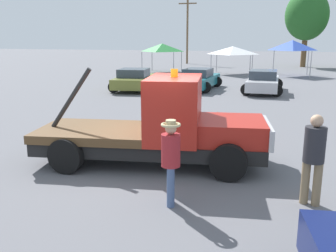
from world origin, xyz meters
TOP-DOWN VIEW (x-y plane):
  - ground_plane at (0.00, 0.00)m, footprint 160.00×160.00m
  - tow_truck at (0.37, 0.05)m, footprint 6.19×2.83m
  - person_near_truck at (3.87, -1.52)m, footprint 0.41×0.41m
  - person_at_hood at (1.19, -2.28)m, footprint 0.39×0.39m
  - parked_car_olive at (-5.36, 13.17)m, footprint 2.86×4.69m
  - parked_car_teal at (-1.50, 14.46)m, footprint 2.57×4.72m
  - parked_car_silver at (2.48, 14.23)m, footprint 2.40×4.79m
  - canopy_tent_green at (-7.18, 25.53)m, footprint 3.10×3.10m
  - canopy_tent_white at (-0.51, 25.00)m, footprint 3.37×3.37m
  - canopy_tent_blue at (4.47, 24.88)m, footprint 2.98×2.98m
  - tree_center at (6.17, 35.48)m, footprint 4.58×4.58m
  - traffic_cone at (1.10, 4.78)m, footprint 0.40×0.40m
  - utility_pole at (-7.38, 37.09)m, footprint 2.20×0.24m

SIDE VIEW (x-z plane):
  - ground_plane at x=0.00m, z-range 0.00..0.00m
  - traffic_cone at x=1.10m, z-range -0.02..0.53m
  - parked_car_teal at x=-1.50m, z-range -0.02..1.32m
  - parked_car_silver at x=2.48m, z-range -0.02..1.32m
  - parked_car_olive at x=-5.36m, z-range -0.02..1.32m
  - tow_truck at x=0.37m, z-range -0.29..2.22m
  - person_at_hood at x=1.19m, z-range 0.16..1.89m
  - person_near_truck at x=3.87m, z-range 0.14..1.98m
  - canopy_tent_white at x=-0.51m, z-range 0.88..3.32m
  - canopy_tent_green at x=-7.18m, z-range 0.95..3.60m
  - canopy_tent_blue at x=4.47m, z-range 1.07..4.06m
  - utility_pole at x=-7.38m, z-range 0.26..8.40m
  - tree_center at x=6.17m, z-range 1.40..9.58m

